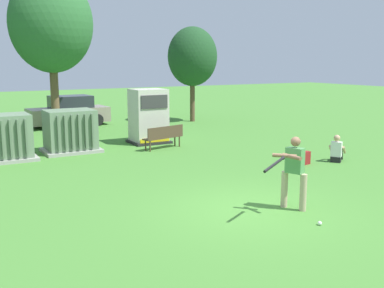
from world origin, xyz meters
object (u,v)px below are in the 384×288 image
transformer_west (3,138)px  transformer_mid_west (70,132)px  parked_car_left_of_center (69,112)px  park_bench (164,136)px  seated_spectator (337,151)px  batter (293,169)px  sports_ball (320,223)px  backpack (305,158)px  generator_enclosure (148,116)px

transformer_west → transformer_mid_west: same height
parked_car_left_of_center → park_bench: bearing=-80.1°
seated_spectator → parked_car_left_of_center: bearing=112.5°
transformer_mid_west → park_bench: size_ratio=1.14×
batter → seated_spectator: 5.93m
transformer_west → park_bench: (5.85, -0.89, -0.25)m
park_bench → sports_ball: (-0.97, -9.48, -0.49)m
batter → backpack: (3.70, 3.49, -0.76)m
park_bench → backpack: bearing=-59.0°
generator_enclosure → batter: (-0.81, -9.94, -0.16)m
transformer_mid_west → seated_spectator: (7.56, -6.38, -0.41)m
seated_spectator → transformer_west: bearing=149.0°
batter → sports_ball: bearing=-100.8°
park_bench → seated_spectator: 6.60m
generator_enclosure → seated_spectator: size_ratio=2.39×
batter → backpack: batter is taller
sports_ball → seated_spectator: seated_spectator is taller
batter → parked_car_left_of_center: size_ratio=0.41×
transformer_west → park_bench: size_ratio=1.14×
parked_car_left_of_center → transformer_mid_west: bearing=-104.6°
seated_spectator → transformer_mid_west: bearing=139.8°
sports_ball → parked_car_left_of_center: parked_car_left_of_center is taller
sports_ball → backpack: backpack is taller
transformer_mid_west → sports_ball: size_ratio=23.33×
transformer_west → sports_ball: 11.49m
batter → transformer_mid_west: bearing=105.3°
park_bench → batter: batter is taller
batter → seated_spectator: batter is taller
sports_ball → seated_spectator: size_ratio=0.09×
transformer_west → parked_car_left_of_center: same height
transformer_mid_west → generator_enclosure: generator_enclosure is taller
transformer_west → generator_enclosure: 5.95m
sports_ball → backpack: 6.04m
backpack → parked_car_left_of_center: 14.15m
transformer_mid_west → sports_ball: 11.04m
transformer_mid_west → batter: bearing=-74.7°
batter → sports_ball: (-0.21, -1.11, -0.93)m
batter → park_bench: bearing=84.8°
generator_enclosure → parked_car_left_of_center: size_ratio=0.54×
generator_enclosure → backpack: (2.89, -6.45, -0.92)m
transformer_west → parked_car_left_of_center: (4.36, 7.66, -0.04)m
seated_spectator → backpack: bearing=168.9°
seated_spectator → parked_car_left_of_center: 14.80m
generator_enclosure → parked_car_left_of_center: bearing=102.4°
park_bench → seated_spectator: size_ratio=1.91×
sports_ball → parked_car_left_of_center: (-0.52, 18.03, 0.71)m
generator_enclosure → backpack: 7.13m
parked_car_left_of_center → generator_enclosure: bearing=-77.6°
transformer_west → seated_spectator: bearing=-31.0°
generator_enclosure → batter: 9.97m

